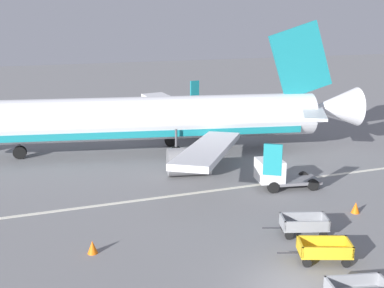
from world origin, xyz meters
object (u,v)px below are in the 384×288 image
Objects in this scene: baggage_cart_fourth_in_row at (304,225)px; traffic_cone_mid_apron at (356,208)px; baggage_cart_third_in_row at (324,250)px; airplane at (156,119)px; service_truck_beside_carts at (276,173)px; traffic_cone_near_plane at (93,247)px.

baggage_cart_fourth_in_row reaches higher than traffic_cone_mid_apron.
airplane is at bearing 94.90° from baggage_cart_third_in_row.
traffic_cone_mid_apron is at bearing 18.42° from baggage_cart_fourth_in_row.
baggage_cart_fourth_in_row is (2.68, -19.03, -2.45)m from airplane.
airplane reaches higher than service_truck_beside_carts.
baggage_cart_fourth_in_row is at bearing -9.47° from traffic_cone_near_plane.
traffic_cone_near_plane is (-10.46, 4.89, -0.26)m from baggage_cart_third_in_row.
traffic_cone_mid_apron is (15.99, -0.30, -0.00)m from traffic_cone_near_plane.
traffic_cone_near_plane is at bearing -116.56° from airplane.
service_truck_beside_carts is 6.17m from traffic_cone_mid_apron.
baggage_cart_third_in_row is 11.55m from traffic_cone_near_plane.
airplane is 10.46× the size of baggage_cart_third_in_row.
airplane is at bearing 98.02° from baggage_cart_fourth_in_row.
traffic_cone_mid_apron is at bearing -68.01° from service_truck_beside_carts.
service_truck_beside_carts is 6.75× the size of traffic_cone_near_plane.
baggage_cart_third_in_row is 5.20× the size of traffic_cone_near_plane.
baggage_cart_third_in_row is 3.11m from baggage_cart_fourth_in_row.
traffic_cone_near_plane and traffic_cone_mid_apron have the same top height.
traffic_cone_near_plane is at bearing 178.92° from traffic_cone_mid_apron.
baggage_cart_third_in_row is 5.20× the size of traffic_cone_mid_apron.
service_truck_beside_carts is at bearing -66.48° from airplane.
baggage_cart_fourth_in_row is at bearing -161.58° from traffic_cone_mid_apron.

